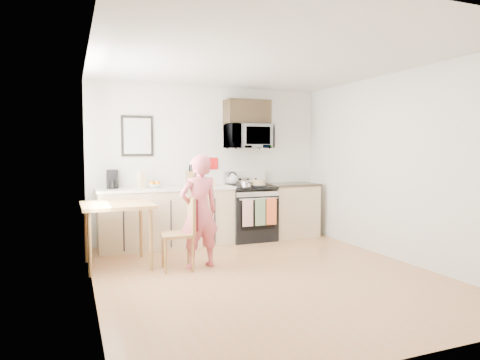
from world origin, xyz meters
name	(u,v)px	position (x,y,z in m)	size (l,w,h in m)	color
floor	(266,275)	(0.00, 0.00, 0.00)	(4.60, 4.60, 0.00)	#AA7041
back_wall	(209,163)	(0.00, 2.30, 1.30)	(4.00, 0.04, 2.60)	white
front_wall	(405,182)	(0.00, -2.30, 1.30)	(4.00, 0.04, 2.60)	white
left_wall	(92,172)	(-2.00, 0.00, 1.30)	(0.04, 4.60, 2.60)	white
right_wall	(398,167)	(2.00, 0.00, 1.30)	(0.04, 4.60, 2.60)	white
ceiling	(267,59)	(0.00, 0.00, 2.60)	(4.00, 4.60, 0.04)	silver
window	(91,148)	(-1.96, 0.80, 1.55)	(0.06, 1.40, 1.50)	white
cabinet_left	(167,218)	(-0.80, 2.00, 0.45)	(2.10, 0.60, 0.90)	tan
countertop_left	(167,189)	(-0.80, 2.00, 0.92)	(2.14, 0.64, 0.04)	silver
cabinet_right	(291,211)	(1.43, 2.00, 0.45)	(0.84, 0.60, 0.90)	tan
countertop_right	(291,184)	(1.43, 2.00, 0.92)	(0.88, 0.64, 0.04)	black
range	(250,214)	(0.63, 1.98, 0.44)	(0.76, 0.70, 1.16)	black
microwave	(248,136)	(0.63, 2.08, 1.76)	(0.76, 0.51, 0.42)	silver
upper_cabinet	(247,112)	(0.63, 2.12, 2.18)	(0.76, 0.35, 0.40)	black
wall_art	(137,136)	(-1.20, 2.28, 1.75)	(0.50, 0.04, 0.65)	black
wall_trivet	(212,163)	(0.05, 2.28, 1.30)	(0.20, 0.02, 0.20)	#AC0E0F
person	(199,211)	(-0.66, 0.63, 0.74)	(0.54, 0.35, 1.47)	#C53649
dining_table	(117,211)	(-1.65, 1.08, 0.74)	(0.89, 0.89, 0.83)	brown
chair	(187,223)	(-0.83, 0.61, 0.60)	(0.47, 0.43, 0.93)	brown
knife_block	(190,178)	(-0.36, 2.22, 1.06)	(0.11, 0.15, 0.24)	brown
utensil_crock	(195,178)	(-0.27, 2.19, 1.07)	(0.11, 0.11, 0.32)	#AC0E0F
fruit_bowl	(154,185)	(-0.99, 2.04, 0.98)	(0.31, 0.31, 0.11)	silver
milk_carton	(141,180)	(-1.19, 2.00, 1.06)	(0.09, 0.09, 0.25)	#D4B67F
coffee_maker	(113,180)	(-1.61, 2.13, 1.07)	(0.19, 0.25, 0.29)	black
bread_bag	(205,183)	(-0.21, 1.83, 1.00)	(0.32, 0.15, 0.12)	tan
cake	(257,183)	(0.71, 1.87, 0.97)	(0.30, 0.30, 0.10)	black
kettle	(233,180)	(0.37, 2.15, 1.02)	(0.19, 0.19, 0.23)	silver
pot	(246,184)	(0.47, 1.80, 0.97)	(0.18, 0.31, 0.09)	silver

